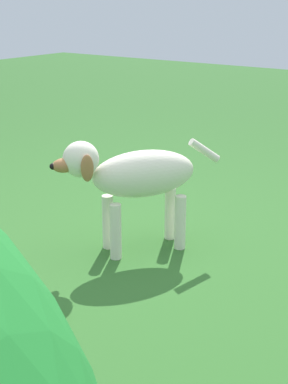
# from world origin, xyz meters

# --- Properties ---
(ground) EXTENTS (14.00, 14.00, 0.00)m
(ground) POSITION_xyz_m (0.00, 0.00, 0.00)
(ground) COLOR #2D6026
(dog) EXTENTS (0.50, 0.69, 0.55)m
(dog) POSITION_xyz_m (0.07, -0.14, 0.36)
(dog) COLOR silver
(dog) RESTS_ON ground
(tennis_ball_1) EXTENTS (0.07, 0.07, 0.07)m
(tennis_ball_1) POSITION_xyz_m (-0.04, 0.53, 0.03)
(tennis_ball_1) COLOR #CAD135
(tennis_ball_1) RESTS_ON ground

